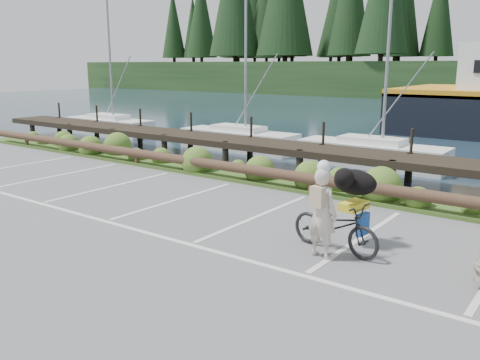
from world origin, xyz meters
name	(u,v)px	position (x,y,z in m)	size (l,w,h in m)	color
ground	(203,239)	(0.00, 0.00, 0.00)	(72.00, 72.00, 0.00)	#5A5A5D
vegetation_strip	(322,188)	(0.00, 5.30, 0.05)	(34.00, 1.60, 0.10)	#3D5B21
log_rail	(310,195)	(0.00, 4.60, 0.00)	(32.00, 0.30, 0.60)	#443021
bicycle	(335,226)	(2.48, 1.01, 0.50)	(0.67, 1.92, 1.01)	black
cyclist	(322,213)	(2.42, 0.57, 0.85)	(0.62, 0.41, 1.71)	beige
dog	(355,182)	(2.58, 1.62, 1.26)	(0.89, 0.43, 0.51)	black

